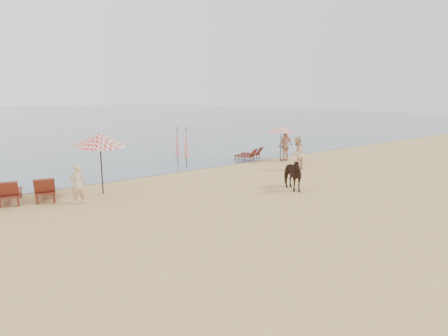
# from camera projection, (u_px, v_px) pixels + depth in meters

# --- Properties ---
(ground) EXTENTS (120.00, 120.00, 0.00)m
(ground) POSITION_uv_depth(u_px,v_px,m) (316.00, 223.00, 12.42)
(ground) COLOR tan
(ground) RESTS_ON ground
(lounger_cluster_right) EXTENTS (1.98, 1.95, 0.55)m
(lounger_cluster_right) POSITION_uv_depth(u_px,v_px,m) (250.00, 154.00, 24.63)
(lounger_cluster_right) COLOR maroon
(lounger_cluster_right) RESTS_ON ground
(umbrella_open_left_b) EXTENTS (2.14, 2.18, 2.73)m
(umbrella_open_left_b) POSITION_uv_depth(u_px,v_px,m) (100.00, 139.00, 15.69)
(umbrella_open_left_b) COLOR black
(umbrella_open_left_b) RESTS_ON ground
(umbrella_open_right) EXTENTS (1.90, 1.90, 2.32)m
(umbrella_open_right) POSITION_uv_depth(u_px,v_px,m) (281.00, 129.00, 23.75)
(umbrella_open_right) COLOR black
(umbrella_open_right) RESTS_ON ground
(umbrella_closed_left) EXTENTS (0.29, 0.29, 2.40)m
(umbrella_closed_left) POSITION_uv_depth(u_px,v_px,m) (186.00, 143.00, 21.66)
(umbrella_closed_left) COLOR black
(umbrella_closed_left) RESTS_ON ground
(umbrella_closed_right) EXTENTS (0.28, 0.28, 2.32)m
(umbrella_closed_right) POSITION_uv_depth(u_px,v_px,m) (177.00, 142.00, 22.47)
(umbrella_closed_right) COLOR black
(umbrella_closed_right) RESTS_ON ground
(cow) EXTENTS (1.30, 1.85, 1.43)m
(cow) POSITION_uv_depth(u_px,v_px,m) (290.00, 174.00, 16.70)
(cow) COLOR black
(cow) RESTS_ON ground
(beachgoer_left) EXTENTS (0.63, 0.47, 1.57)m
(beachgoer_left) POSITION_uv_depth(u_px,v_px,m) (78.00, 184.00, 14.54)
(beachgoer_left) COLOR #D4AC84
(beachgoer_left) RESTS_ON ground
(beachgoer_right_a) EXTENTS (1.12, 0.99, 1.91)m
(beachgoer_right_a) POSITION_uv_depth(u_px,v_px,m) (297.00, 153.00, 21.06)
(beachgoer_right_a) COLOR #DFB38B
(beachgoer_right_a) RESTS_ON ground
(beachgoer_right_b) EXTENTS (1.17, 0.49, 1.98)m
(beachgoer_right_b) POSITION_uv_depth(u_px,v_px,m) (285.00, 146.00, 23.99)
(beachgoer_right_b) COLOR tan
(beachgoer_right_b) RESTS_ON ground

